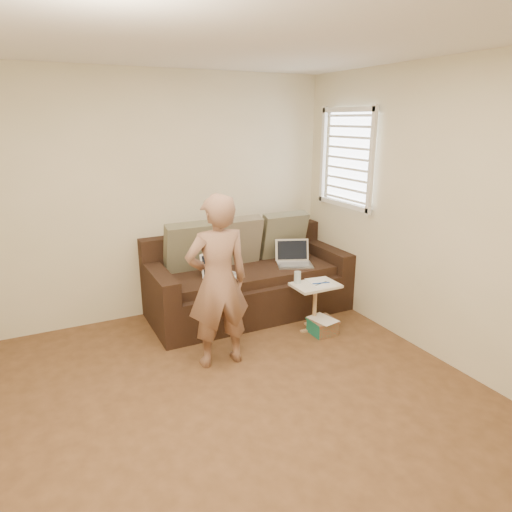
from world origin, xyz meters
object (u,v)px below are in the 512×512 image
object	(u,v)px
side_table	(315,307)
drinking_glass	(297,277)
laptop_white	(223,277)
sofa	(249,277)
person	(218,282)
striped_box	(323,326)
laptop_silver	(295,266)

from	to	relation	value
side_table	drinking_glass	world-z (taller)	drinking_glass
laptop_white	side_table	size ratio (longest dim) A/B	0.70
sofa	person	world-z (taller)	person
person	striped_box	size ratio (longest dim) A/B	6.02
laptop_white	drinking_glass	size ratio (longest dim) A/B	2.95
laptop_white	striped_box	size ratio (longest dim) A/B	1.39
side_table	striped_box	world-z (taller)	side_table
sofa	drinking_glass	size ratio (longest dim) A/B	18.33
side_table	striped_box	xyz separation A→B (m)	(0.03, -0.11, -0.17)
laptop_silver	laptop_white	bearing A→B (deg)	-158.14
person	striped_box	distance (m)	1.35
sofa	laptop_white	distance (m)	0.40
laptop_silver	person	bearing A→B (deg)	-126.65
sofa	side_table	size ratio (longest dim) A/B	4.34
person	drinking_glass	world-z (taller)	person
sofa	laptop_white	world-z (taller)	sofa
person	laptop_silver	bearing A→B (deg)	-146.32
striped_box	laptop_silver	bearing A→B (deg)	83.92
laptop_silver	drinking_glass	distance (m)	0.52
side_table	sofa	bearing A→B (deg)	119.77
drinking_glass	striped_box	world-z (taller)	drinking_glass
sofa	laptop_silver	bearing A→B (deg)	-15.51
drinking_glass	side_table	bearing A→B (deg)	-36.94
laptop_white	side_table	distance (m)	1.00
sofa	laptop_white	xyz separation A→B (m)	(-0.37, -0.14, 0.10)
laptop_white	drinking_glass	world-z (taller)	laptop_white
side_table	laptop_white	bearing A→B (deg)	143.42
laptop_white	side_table	bearing A→B (deg)	-54.80
drinking_glass	sofa	bearing A→B (deg)	113.33
laptop_white	person	bearing A→B (deg)	-133.35
person	side_table	distance (m)	1.25
drinking_glass	striped_box	distance (m)	0.56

